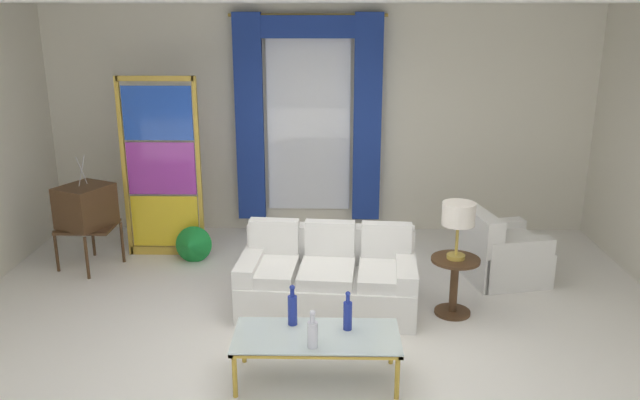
{
  "coord_description": "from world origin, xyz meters",
  "views": [
    {
      "loc": [
        0.16,
        -5.43,
        2.96
      ],
      "look_at": [
        0.04,
        0.9,
        1.05
      ],
      "focal_mm": 36.01,
      "sensor_mm": 36.0,
      "label": 1
    }
  ],
  "objects_px": {
    "bottle_amber_squat": "(348,314)",
    "vintage_tv": "(86,208)",
    "armchair_white": "(499,255)",
    "peacock_figurine": "(192,246)",
    "round_side_table": "(454,281)",
    "couch_white_long": "(328,279)",
    "bottle_blue_decanter": "(292,308)",
    "bottle_crystal_tall": "(313,332)",
    "stained_glass_divider": "(162,172)",
    "coffee_table": "(317,339)",
    "table_lamp_brass": "(458,216)"
  },
  "relations": [
    {
      "from": "vintage_tv",
      "to": "armchair_white",
      "type": "distance_m",
      "value": 4.76
    },
    {
      "from": "bottle_crystal_tall",
      "to": "stained_glass_divider",
      "type": "bearing_deg",
      "value": 122.73
    },
    {
      "from": "peacock_figurine",
      "to": "vintage_tv",
      "type": "bearing_deg",
      "value": -174.43
    },
    {
      "from": "coffee_table",
      "to": "bottle_amber_squat",
      "type": "height_order",
      "value": "bottle_amber_squat"
    },
    {
      "from": "bottle_blue_decanter",
      "to": "stained_glass_divider",
      "type": "height_order",
      "value": "stained_glass_divider"
    },
    {
      "from": "armchair_white",
      "to": "round_side_table",
      "type": "relative_size",
      "value": 1.63
    },
    {
      "from": "bottle_blue_decanter",
      "to": "armchair_white",
      "type": "xyz_separation_m",
      "value": [
        2.21,
        1.93,
        -0.27
      ]
    },
    {
      "from": "bottle_crystal_tall",
      "to": "stained_glass_divider",
      "type": "relative_size",
      "value": 0.14
    },
    {
      "from": "couch_white_long",
      "to": "table_lamp_brass",
      "type": "relative_size",
      "value": 3.2
    },
    {
      "from": "round_side_table",
      "to": "couch_white_long",
      "type": "bearing_deg",
      "value": 173.35
    },
    {
      "from": "bottle_blue_decanter",
      "to": "bottle_crystal_tall",
      "type": "xyz_separation_m",
      "value": [
        0.18,
        -0.37,
        -0.02
      ]
    },
    {
      "from": "couch_white_long",
      "to": "vintage_tv",
      "type": "bearing_deg",
      "value": 160.59
    },
    {
      "from": "peacock_figurine",
      "to": "round_side_table",
      "type": "relative_size",
      "value": 1.01
    },
    {
      "from": "armchair_white",
      "to": "coffee_table",
      "type": "bearing_deg",
      "value": -133.56
    },
    {
      "from": "bottle_amber_squat",
      "to": "table_lamp_brass",
      "type": "xyz_separation_m",
      "value": [
        1.08,
        1.12,
        0.48
      ]
    },
    {
      "from": "vintage_tv",
      "to": "round_side_table",
      "type": "relative_size",
      "value": 2.26
    },
    {
      "from": "table_lamp_brass",
      "to": "round_side_table",
      "type": "bearing_deg",
      "value": -90.0
    },
    {
      "from": "coffee_table",
      "to": "armchair_white",
      "type": "bearing_deg",
      "value": 46.44
    },
    {
      "from": "bottle_crystal_tall",
      "to": "armchair_white",
      "type": "xyz_separation_m",
      "value": [
        2.03,
        2.3,
        -0.25
      ]
    },
    {
      "from": "bottle_amber_squat",
      "to": "vintage_tv",
      "type": "height_order",
      "value": "vintage_tv"
    },
    {
      "from": "vintage_tv",
      "to": "armchair_white",
      "type": "relative_size",
      "value": 1.39
    },
    {
      "from": "coffee_table",
      "to": "vintage_tv",
      "type": "bearing_deg",
      "value": 139.22
    },
    {
      "from": "bottle_blue_decanter",
      "to": "round_side_table",
      "type": "xyz_separation_m",
      "value": [
        1.54,
        1.04,
        -0.2
      ]
    },
    {
      "from": "bottle_blue_decanter",
      "to": "peacock_figurine",
      "type": "distance_m",
      "value": 2.68
    },
    {
      "from": "coffee_table",
      "to": "peacock_figurine",
      "type": "relative_size",
      "value": 2.25
    },
    {
      "from": "vintage_tv",
      "to": "round_side_table",
      "type": "xyz_separation_m",
      "value": [
        4.07,
        -1.14,
        -0.37
      ]
    },
    {
      "from": "bottle_amber_squat",
      "to": "vintage_tv",
      "type": "relative_size",
      "value": 0.25
    },
    {
      "from": "coffee_table",
      "to": "bottle_blue_decanter",
      "type": "bearing_deg",
      "value": 138.89
    },
    {
      "from": "stained_glass_divider",
      "to": "round_side_table",
      "type": "xyz_separation_m",
      "value": [
        3.27,
        -1.55,
        -0.7
      ]
    },
    {
      "from": "round_side_table",
      "to": "bottle_blue_decanter",
      "type": "bearing_deg",
      "value": -146.0
    },
    {
      "from": "coffee_table",
      "to": "peacock_figurine",
      "type": "height_order",
      "value": "peacock_figurine"
    },
    {
      "from": "stained_glass_divider",
      "to": "peacock_figurine",
      "type": "distance_m",
      "value": 0.97
    },
    {
      "from": "stained_glass_divider",
      "to": "armchair_white",
      "type": "bearing_deg",
      "value": -9.56
    },
    {
      "from": "bottle_blue_decanter",
      "to": "stained_glass_divider",
      "type": "distance_m",
      "value": 3.15
    },
    {
      "from": "vintage_tv",
      "to": "armchair_white",
      "type": "xyz_separation_m",
      "value": [
        4.74,
        -0.25,
        -0.44
      ]
    },
    {
      "from": "bottle_crystal_tall",
      "to": "peacock_figurine",
      "type": "bearing_deg",
      "value": 119.8
    },
    {
      "from": "stained_glass_divider",
      "to": "round_side_table",
      "type": "height_order",
      "value": "stained_glass_divider"
    },
    {
      "from": "bottle_crystal_tall",
      "to": "table_lamp_brass",
      "type": "bearing_deg",
      "value": 46.01
    },
    {
      "from": "armchair_white",
      "to": "peacock_figurine",
      "type": "height_order",
      "value": "armchair_white"
    },
    {
      "from": "bottle_crystal_tall",
      "to": "table_lamp_brass",
      "type": "xyz_separation_m",
      "value": [
        1.36,
        1.41,
        0.49
      ]
    },
    {
      "from": "bottle_crystal_tall",
      "to": "peacock_figurine",
      "type": "relative_size",
      "value": 0.53
    },
    {
      "from": "bottle_amber_squat",
      "to": "vintage_tv",
      "type": "xyz_separation_m",
      "value": [
        -2.99,
        2.26,
        0.18
      ]
    },
    {
      "from": "coffee_table",
      "to": "bottle_blue_decanter",
      "type": "height_order",
      "value": "bottle_blue_decanter"
    },
    {
      "from": "couch_white_long",
      "to": "peacock_figurine",
      "type": "bearing_deg",
      "value": 145.92
    },
    {
      "from": "couch_white_long",
      "to": "coffee_table",
      "type": "bearing_deg",
      "value": -93.62
    },
    {
      "from": "bottle_blue_decanter",
      "to": "table_lamp_brass",
      "type": "height_order",
      "value": "table_lamp_brass"
    },
    {
      "from": "couch_white_long",
      "to": "coffee_table",
      "type": "relative_size",
      "value": 1.35
    },
    {
      "from": "coffee_table",
      "to": "armchair_white",
      "type": "height_order",
      "value": "armchair_white"
    },
    {
      "from": "bottle_blue_decanter",
      "to": "peacock_figurine",
      "type": "height_order",
      "value": "bottle_blue_decanter"
    },
    {
      "from": "bottle_amber_squat",
      "to": "table_lamp_brass",
      "type": "height_order",
      "value": "table_lamp_brass"
    }
  ]
}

